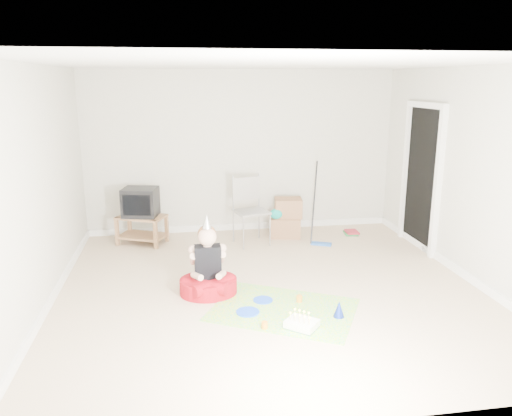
{
  "coord_description": "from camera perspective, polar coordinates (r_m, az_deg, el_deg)",
  "views": [
    {
      "loc": [
        -1.04,
        -5.48,
        2.42
      ],
      "look_at": [
        -0.1,
        0.4,
        0.9
      ],
      "focal_mm": 35.0,
      "sensor_mm": 36.0,
      "label": 1
    }
  ],
  "objects": [
    {
      "name": "ground",
      "position": [
        6.08,
        1.54,
        -9.15
      ],
      "size": [
        5.0,
        5.0,
        0.0
      ],
      "primitive_type": "plane",
      "color": "beige",
      "rests_on": "ground"
    },
    {
      "name": "doorway_recess",
      "position": [
        7.67,
        18.42,
        3.12
      ],
      "size": [
        0.02,
        0.9,
        2.05
      ],
      "primitive_type": "cube",
      "color": "black",
      "rests_on": "ground"
    },
    {
      "name": "tv_stand",
      "position": [
        7.8,
        -12.9,
        -2.12
      ],
      "size": [
        0.82,
        0.69,
        0.44
      ],
      "color": "#926641",
      "rests_on": "ground"
    },
    {
      "name": "crt_tv",
      "position": [
        7.7,
        -13.06,
        0.67
      ],
      "size": [
        0.57,
        0.51,
        0.43
      ],
      "primitive_type": "cube",
      "rotation": [
        0.0,
        0.0,
        -0.21
      ],
      "color": "black",
      "rests_on": "tv_stand"
    },
    {
      "name": "folding_chair",
      "position": [
        7.51,
        -0.52,
        -0.43
      ],
      "size": [
        0.57,
        0.55,
        1.04
      ],
      "color": "#9C9CA2",
      "rests_on": "ground"
    },
    {
      "name": "cardboard_boxes",
      "position": [
        7.95,
        3.43,
        -1.2
      ],
      "size": [
        0.56,
        0.45,
        0.62
      ],
      "color": "#926646",
      "rests_on": "ground"
    },
    {
      "name": "floor_mop",
      "position": [
        7.59,
        7.52,
        -2.34
      ],
      "size": [
        0.32,
        0.38,
        1.24
      ],
      "color": "blue",
      "rests_on": "ground"
    },
    {
      "name": "book_pile",
      "position": [
        8.26,
        10.87,
        -2.76
      ],
      "size": [
        0.23,
        0.29,
        0.06
      ],
      "color": "#236A33",
      "rests_on": "ground"
    },
    {
      "name": "seated_woman",
      "position": [
        5.88,
        -5.48,
        -7.8
      ],
      "size": [
        0.68,
        0.68,
        0.96
      ],
      "color": "#A60F19",
      "rests_on": "ground"
    },
    {
      "name": "party_mat",
      "position": [
        5.55,
        3.14,
        -11.51
      ],
      "size": [
        1.85,
        1.68,
        0.01
      ],
      "primitive_type": "cube",
      "rotation": [
        0.0,
        0.0,
        -0.49
      ],
      "color": "#F63379",
      "rests_on": "ground"
    },
    {
      "name": "birthday_cake",
      "position": [
        5.17,
        5.25,
        -13.11
      ],
      "size": [
        0.38,
        0.38,
        0.14
      ],
      "color": "white",
      "rests_on": "party_mat"
    },
    {
      "name": "blue_plate_near",
      "position": [
        5.74,
        0.8,
        -10.47
      ],
      "size": [
        0.25,
        0.25,
        0.01
      ],
      "primitive_type": "cylinder",
      "rotation": [
        0.0,
        0.0,
        -0.12
      ],
      "color": "blue",
      "rests_on": "party_mat"
    },
    {
      "name": "blue_plate_far",
      "position": [
        5.47,
        -0.95,
        -11.79
      ],
      "size": [
        0.35,
        0.35,
        0.01
      ],
      "primitive_type": "cylinder",
      "rotation": [
        0.0,
        0.0,
        -0.7
      ],
      "color": "blue",
      "rests_on": "party_mat"
    },
    {
      "name": "orange_cup_near",
      "position": [
        5.72,
        4.97,
        -10.29
      ],
      "size": [
        0.09,
        0.09,
        0.07
      ],
      "primitive_type": "cylinder",
      "rotation": [
        0.0,
        0.0,
        -0.39
      ],
      "color": "orange",
      "rests_on": "party_mat"
    },
    {
      "name": "orange_cup_far",
      "position": [
        5.14,
        0.98,
        -13.23
      ],
      "size": [
        0.09,
        0.09,
        0.07
      ],
      "primitive_type": "cylinder",
      "rotation": [
        0.0,
        0.0,
        -0.62
      ],
      "color": "orange",
      "rests_on": "party_mat"
    },
    {
      "name": "blue_party_hat",
      "position": [
        5.42,
        9.46,
        -11.33
      ],
      "size": [
        0.17,
        0.17,
        0.17
      ],
      "primitive_type": "cone",
      "rotation": [
        0.0,
        0.0,
        -0.69
      ],
      "color": "#172FA3",
      "rests_on": "party_mat"
    }
  ]
}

